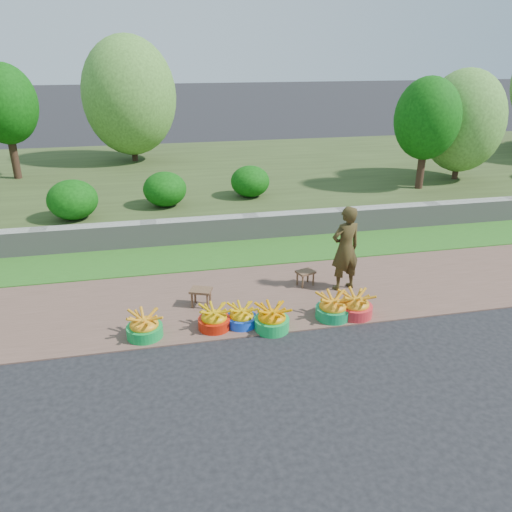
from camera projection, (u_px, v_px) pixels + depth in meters
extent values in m
plane|color=black|center=(303.00, 331.00, 7.58)|extent=(120.00, 120.00, 0.00)
cube|color=brown|center=(282.00, 294.00, 8.71)|extent=(80.00, 2.50, 0.02)
cube|color=#2B681D|center=(258.00, 251.00, 10.51)|extent=(80.00, 1.50, 0.04)
cube|color=gray|center=(250.00, 227.00, 11.18)|extent=(80.00, 0.35, 0.55)
cube|color=#384820|center=(219.00, 177.00, 15.61)|extent=(80.00, 10.00, 0.50)
cylinder|color=#342116|center=(457.00, 162.00, 14.22)|extent=(0.16, 0.16, 0.96)
ellipsoid|color=#549034|center=(463.00, 121.00, 13.78)|extent=(2.23, 2.23, 2.79)
cylinder|color=#342116|center=(134.00, 143.00, 16.49)|extent=(0.19, 0.19, 1.19)
ellipsoid|color=#549034|center=(129.00, 96.00, 15.92)|extent=(2.97, 2.97, 3.71)
cylinder|color=#342116|center=(13.00, 151.00, 14.17)|extent=(0.22, 0.22, 1.55)
ellipsoid|color=#0D510B|center=(5.00, 104.00, 13.67)|extent=(1.75, 1.75, 2.19)
cylinder|color=#342116|center=(421.00, 164.00, 13.19)|extent=(0.20, 0.20, 1.32)
ellipsoid|color=#0D510B|center=(427.00, 119.00, 12.74)|extent=(1.67, 1.67, 2.09)
ellipsoid|color=#0D510B|center=(250.00, 181.00, 12.53)|extent=(0.98, 0.98, 0.78)
ellipsoid|color=#0D510B|center=(165.00, 189.00, 11.77)|extent=(1.02, 1.02, 0.81)
ellipsoid|color=#0D510B|center=(73.00, 200.00, 10.85)|extent=(1.08, 1.08, 0.87)
cylinder|color=#0F9039|center=(145.00, 332.00, 7.39)|extent=(0.53, 0.53, 0.19)
ellipsoid|color=orange|center=(144.00, 323.00, 7.33)|extent=(0.47, 0.47, 0.31)
cylinder|color=#BB1B08|center=(214.00, 324.00, 7.61)|extent=(0.50, 0.50, 0.18)
ellipsoid|color=#CD9806|center=(214.00, 316.00, 7.56)|extent=(0.44, 0.44, 0.28)
cylinder|color=blue|center=(242.00, 321.00, 7.70)|extent=(0.47, 0.47, 0.17)
ellipsoid|color=#D39C06|center=(242.00, 314.00, 7.65)|extent=(0.41, 0.41, 0.27)
cylinder|color=green|center=(272.00, 324.00, 7.59)|extent=(0.53, 0.53, 0.19)
ellipsoid|color=#D68200|center=(272.00, 315.00, 7.53)|extent=(0.47, 0.47, 0.31)
cylinder|color=#128448|center=(333.00, 313.00, 7.91)|extent=(0.55, 0.55, 0.20)
ellipsoid|color=orange|center=(333.00, 304.00, 7.85)|extent=(0.48, 0.48, 0.31)
cylinder|color=red|center=(355.00, 311.00, 7.97)|extent=(0.55, 0.55, 0.20)
ellipsoid|color=orange|center=(356.00, 302.00, 7.91)|extent=(0.49, 0.49, 0.32)
cube|color=brown|center=(201.00, 290.00, 8.19)|extent=(0.41, 0.37, 0.04)
cylinder|color=brown|center=(192.00, 300.00, 8.18)|extent=(0.04, 0.04, 0.26)
cylinder|color=brown|center=(208.00, 302.00, 8.14)|extent=(0.04, 0.04, 0.26)
cylinder|color=brown|center=(195.00, 296.00, 8.35)|extent=(0.04, 0.04, 0.26)
cylinder|color=brown|center=(210.00, 297.00, 8.31)|extent=(0.04, 0.04, 0.26)
cube|color=brown|center=(306.00, 272.00, 8.92)|extent=(0.37, 0.33, 0.04)
cylinder|color=brown|center=(303.00, 282.00, 8.85)|extent=(0.03, 0.03, 0.24)
cylinder|color=brown|center=(313.00, 279.00, 8.97)|extent=(0.03, 0.03, 0.24)
cylinder|color=brown|center=(297.00, 279.00, 8.98)|extent=(0.03, 0.03, 0.24)
cylinder|color=brown|center=(308.00, 276.00, 9.10)|extent=(0.03, 0.03, 0.24)
imported|color=black|center=(345.00, 249.00, 8.61)|extent=(0.62, 0.48, 1.52)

